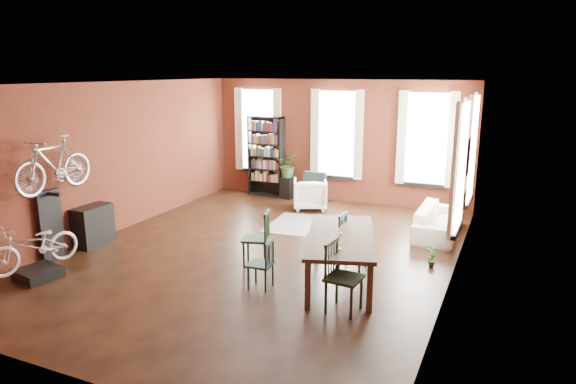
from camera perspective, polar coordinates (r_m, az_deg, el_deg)
The scene contains 19 objects.
room at distance 9.84m, azimuth -0.37°, elevation 5.85°, with size 9.00×9.04×3.22m.
dining_table at distance 8.60m, azimuth 5.84°, elevation -7.31°, with size 1.07×2.35×0.80m, color #48382B.
dining_chair_a at distance 8.30m, azimuth -3.08°, elevation -8.00°, with size 0.37×0.37×0.81m, color #1A3839.
dining_chair_b at distance 9.20m, azimuth -3.57°, elevation -5.17°, with size 0.46×0.46×1.01m, color #1D301C.
dining_chair_c at distance 7.52m, azimuth 6.25°, elevation -9.45°, with size 0.48×0.48×1.04m, color #1E2E1B.
dining_chair_d at distance 9.09m, azimuth 7.23°, elevation -5.56°, with size 0.46×0.46×0.99m, color #173431.
bookshelf at distance 14.24m, azimuth -2.45°, elevation 3.99°, with size 1.00×0.32×2.20m, color black.
white_armchair at distance 12.95m, azimuth 2.46°, elevation -0.05°, with size 0.81×0.76×0.84m, color white.
cream_sofa at distance 11.35m, azimuth 16.46°, elevation -2.60°, with size 2.08×0.61×0.81m, color beige.
striped_rug at distance 11.74m, azimuth 0.66°, elevation -3.55°, with size 1.04×1.66×0.01m, color black.
bike_trainer at distance 9.71m, azimuth -25.99°, elevation -8.13°, with size 0.62×0.62×0.18m, color black.
bike_wall_rack at distance 10.43m, azimuth -24.88°, elevation -3.34°, with size 0.16×0.60×1.30m, color black.
console_table at distance 10.99m, azimuth -20.84°, elevation -3.50°, with size 0.40×0.80×0.80m, color black.
plant_stand at distance 13.99m, azimuth -0.15°, elevation 0.46°, with size 0.29×0.29×0.59m, color black.
plant_by_sofa at distance 12.27m, azimuth 18.52°, elevation -2.84°, with size 0.36×0.64×0.29m, color #2F5823.
plant_small at distance 9.58m, azimuth 15.62°, elevation -7.63°, with size 0.21×0.41×0.15m, color #274F1F.
bicycle_floor at distance 9.48m, azimuth -26.58°, elevation -3.28°, with size 0.53×0.80×1.52m, color silver.
bicycle_hung at distance 9.95m, azimuth -24.77°, elevation 4.68°, with size 0.47×1.00×1.66m, color #A5A8AD.
plant_on_stand at distance 13.90m, azimuth 0.03°, elevation 2.74°, with size 0.62×0.68×0.53m, color #325722.
Camera 1 is at (4.30, -8.26, 3.43)m, focal length 32.00 mm.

